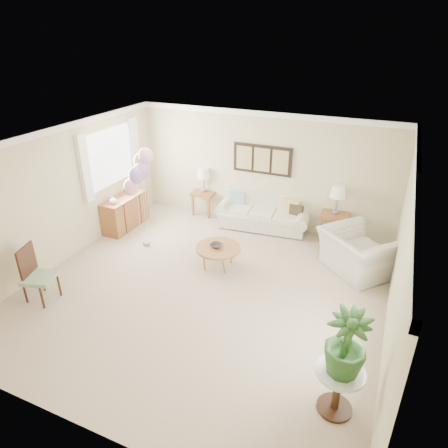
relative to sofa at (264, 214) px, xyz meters
name	(u,v)px	position (x,y,z in m)	size (l,w,h in m)	color
ground_plane	(204,290)	(-0.15, -2.81, -0.31)	(6.00, 6.00, 0.00)	tan
room_shell	(198,202)	(-0.26, -2.71, 1.32)	(6.04, 6.04, 2.60)	#C0B78E
wall_art_triptych	(262,160)	(-0.15, 0.16, 1.24)	(1.35, 0.06, 0.65)	black
sofa	(264,214)	(0.00, 0.00, 0.00)	(2.21, 0.98, 0.79)	beige
end_table_left	(204,195)	(-1.58, 0.10, 0.19)	(0.54, 0.49, 0.59)	brown
end_table_right	(335,217)	(1.58, 0.03, 0.21)	(0.58, 0.52, 0.63)	brown
lamp_left	(204,174)	(-1.58, 0.10, 0.72)	(0.33, 0.33, 0.58)	gray
lamp_right	(338,192)	(1.58, 0.03, 0.79)	(0.35, 0.35, 0.62)	gray
coffee_table	(218,249)	(-0.24, -2.01, 0.09)	(0.86, 0.86, 0.43)	olive
decor_bowl	(216,245)	(-0.28, -2.02, 0.15)	(0.23, 0.23, 0.06)	#2B2723
armchair	(357,253)	(2.20, -1.11, 0.09)	(1.24, 1.08, 0.80)	beige
side_table	(339,380)	(2.39, -4.38, 0.16)	(0.58, 0.58, 0.63)	silver
potted_plant	(346,343)	(2.40, -4.39, 0.75)	(0.48, 0.48, 0.86)	#1E551C
accent_chair	(35,273)	(-2.61, -4.15, 0.19)	(0.59, 0.59, 0.97)	gray
credenza	(125,212)	(-2.91, -1.31, 0.06)	(0.46, 1.20, 0.74)	brown
vase_white	(113,200)	(-2.89, -1.68, 0.51)	(0.16, 0.16, 0.17)	silver
vase_sage	(130,190)	(-2.89, -1.07, 0.53)	(0.19, 0.19, 0.20)	beige
balloon_cluster	(139,170)	(-1.99, -1.87, 1.36)	(0.58, 0.56, 2.11)	gray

